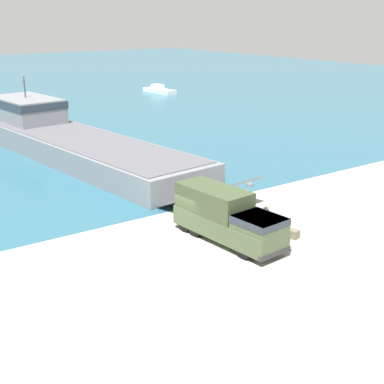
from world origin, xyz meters
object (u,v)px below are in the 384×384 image
landing_craft (67,138)px  soldier_on_ramp (266,215)px  moored_boat_a (159,90)px  military_truck (227,216)px  cargo_crate (293,234)px

landing_craft → soldier_on_ramp: (2.82, -27.65, -0.74)m
soldier_on_ramp → landing_craft: bearing=-64.0°
landing_craft → moored_boat_a: size_ratio=4.96×
military_truck → cargo_crate: 4.67m
soldier_on_ramp → moored_boat_a: (30.28, 62.86, -0.51)m
landing_craft → moored_boat_a: landing_craft is taller
moored_boat_a → cargo_crate: bearing=59.1°
military_truck → moored_boat_a: (33.67, 62.80, -1.16)m
landing_craft → moored_boat_a: (33.10, 35.20, -1.26)m
landing_craft → moored_boat_a: bearing=40.4°
military_truck → soldier_on_ramp: (3.39, -0.06, -0.65)m
landing_craft → military_truck: size_ratio=4.67×
military_truck → soldier_on_ramp: bearing=84.0°
moored_boat_a → landing_craft: bearing=40.5°
soldier_on_ramp → moored_boat_a: size_ratio=0.22×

